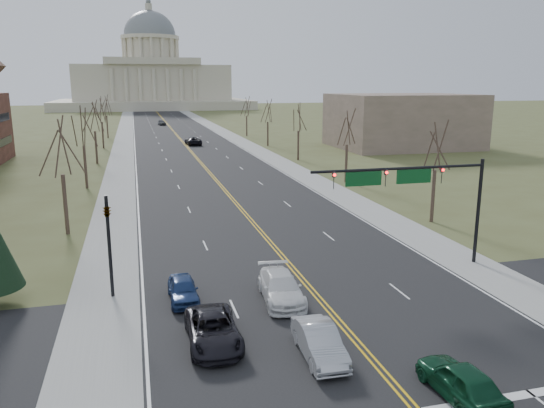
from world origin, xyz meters
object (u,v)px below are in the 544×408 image
car_nb_inner_lead (461,381)px  car_sb_outer_lead (213,330)px  car_sb_inner_second (281,288)px  car_far_sb (162,122)px  car_sb_inner_lead (319,342)px  car_sb_outer_second (183,290)px  signal_mast (413,184)px  signal_left (109,235)px  car_far_nb (193,141)px

car_nb_inner_lead → car_sb_outer_lead: size_ratio=0.84×
car_sb_inner_second → car_far_sb: bearing=94.1°
car_sb_inner_lead → car_sb_outer_second: size_ratio=1.13×
signal_mast → signal_left: size_ratio=2.02×
car_sb_inner_second → car_sb_outer_second: bearing=170.3°
signal_mast → signal_left: signal_mast is taller
car_nb_inner_lead → car_sb_outer_lead: car_nb_inner_lead is taller
car_nb_inner_lead → car_sb_inner_second: size_ratio=0.82×
signal_mast → car_sb_outer_lead: size_ratio=2.35×
car_sb_inner_second → car_sb_outer_second: (-5.39, 1.34, -0.10)m
car_nb_inner_lead → car_sb_inner_second: 11.81m
car_sb_inner_second → car_far_nb: size_ratio=0.92×
car_sb_inner_second → car_sb_outer_second: car_sb_inner_second is taller
car_sb_inner_lead → car_nb_inner_lead: bearing=-43.8°
car_sb_outer_second → car_far_nb: 78.20m
car_sb_inner_second → car_far_sb: 131.65m
car_sb_outer_lead → car_sb_inner_second: size_ratio=0.98×
signal_mast → car_nb_inner_lead: signal_mast is taller
signal_mast → car_far_sb: bearing=94.1°
car_far_nb → car_far_sb: 52.75m
car_nb_inner_lead → car_sb_outer_second: bearing=-54.7°
car_sb_inner_lead → car_sb_inner_second: car_sb_inner_second is taller
car_sb_inner_lead → car_sb_inner_second: size_ratio=0.84×
car_far_sb → car_far_nb: bearing=-94.2°
car_far_nb → car_far_sb: car_far_nb is taller
car_sb_inner_second → car_far_nb: bearing=91.6°
signal_mast → car_sb_inner_lead: size_ratio=2.71×
car_nb_inner_lead → car_far_sb: car_far_sb is taller
car_nb_inner_lead → car_far_sb: size_ratio=0.96×
car_sb_inner_second → signal_mast: bearing=21.7°
signal_left → car_sb_inner_lead: signal_left is taller
car_sb_outer_lead → car_far_nb: bearing=85.1°
car_sb_outer_lead → car_sb_outer_second: car_sb_outer_lead is taller
signal_left → car_nb_inner_lead: (13.57, -14.04, -2.96)m
car_sb_inner_lead → car_sb_inner_second: (0.04, 6.60, 0.03)m
car_sb_outer_lead → car_sb_inner_second: bearing=43.5°
car_sb_inner_second → car_far_sb: size_ratio=1.16×
car_sb_inner_second → car_far_sb: car_far_sb is taller
signal_left → car_far_nb: signal_left is taller
car_nb_inner_lead → car_sb_outer_lead: bearing=-40.8°
car_sb_outer_lead → car_far_nb: (8.20, 83.17, 0.09)m
signal_mast → car_sb_outer_second: signal_mast is taller
car_sb_inner_second → car_far_nb: (3.71, 79.01, 0.03)m
car_nb_inner_lead → car_sb_outer_second: size_ratio=1.10×
signal_mast → car_sb_inner_lead: 14.54m
signal_left → car_far_nb: (13.02, 75.99, -2.90)m
car_sb_outer_lead → car_far_sb: 135.90m
car_sb_outer_lead → car_sb_outer_second: (-0.91, 5.50, -0.04)m
car_sb_outer_second → signal_mast: bearing=5.8°
signal_mast → signal_left: (-18.95, 0.00, -2.05)m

